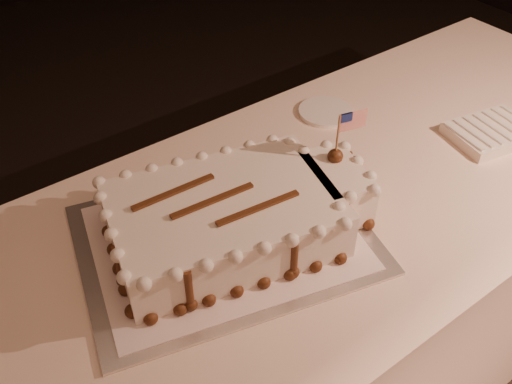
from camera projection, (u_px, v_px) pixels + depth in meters
banquet_table at (269, 326)px, 1.47m from camera, size 2.40×0.80×0.75m
cake_board at (225, 239)px, 1.18m from camera, size 0.68×0.57×0.01m
doily at (225, 238)px, 1.18m from camera, size 0.61×0.52×0.00m
sheet_cake at (238, 215)px, 1.15m from camera, size 0.58×0.41×0.22m
napkin_stack at (491, 132)px, 1.45m from camera, size 0.23×0.19×0.03m
side_plate at (326, 112)px, 1.54m from camera, size 0.15×0.15×0.01m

